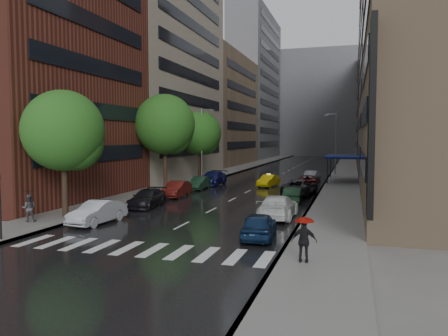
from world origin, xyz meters
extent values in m
plane|color=gray|center=(0.00, 0.00, 0.00)|extent=(220.00, 220.00, 0.00)
cube|color=black|center=(0.00, 50.00, 0.01)|extent=(14.00, 140.00, 0.01)
cube|color=gray|center=(-9.00, 50.00, 0.07)|extent=(4.00, 140.00, 0.15)
cube|color=gray|center=(9.00, 50.00, 0.07)|extent=(4.00, 140.00, 0.15)
cube|color=silver|center=(-6.10, -2.00, 0.01)|extent=(0.55, 2.80, 0.01)
cube|color=silver|center=(-4.70, -2.00, 0.01)|extent=(0.55, 2.80, 0.01)
cube|color=silver|center=(-3.30, -2.00, 0.01)|extent=(0.55, 2.80, 0.01)
cube|color=silver|center=(-1.90, -2.00, 0.01)|extent=(0.55, 2.80, 0.01)
cube|color=silver|center=(-0.50, -2.00, 0.01)|extent=(0.55, 2.80, 0.01)
cube|color=silver|center=(0.90, -2.00, 0.01)|extent=(0.55, 2.80, 0.01)
cube|color=silver|center=(2.30, -2.00, 0.01)|extent=(0.55, 2.80, 0.01)
cube|color=silver|center=(3.70, -2.00, 0.01)|extent=(0.55, 2.80, 0.01)
cube|color=silver|center=(5.10, -2.00, 0.01)|extent=(0.55, 2.80, 0.01)
cube|color=silver|center=(6.50, -2.00, 0.01)|extent=(0.55, 2.80, 0.01)
cube|color=maroon|center=(-15.00, 12.00, 13.00)|extent=(8.00, 20.00, 26.00)
cube|color=gray|center=(-15.00, 36.00, 17.00)|extent=(8.00, 28.00, 34.00)
cube|color=#937A5B|center=(-15.00, 64.00, 11.00)|extent=(8.00, 28.00, 22.00)
cube|color=slate|center=(-15.00, 94.00, 19.00)|extent=(8.00, 32.00, 38.00)
cube|color=slate|center=(15.00, 36.00, 12.00)|extent=(8.00, 28.00, 24.00)
cube|color=maroon|center=(15.00, 64.00, 18.00)|extent=(8.00, 28.00, 36.00)
cube|color=gray|center=(15.00, 94.00, 14.00)|extent=(8.00, 32.00, 28.00)
cube|color=black|center=(11.10, 2.00, 6.50)|extent=(0.30, 2.20, 10.00)
cube|color=slate|center=(0.00, 118.00, 16.00)|extent=(40.00, 14.00, 32.00)
cylinder|color=#382619|center=(-8.60, 4.10, 2.40)|extent=(0.40, 0.40, 4.80)
sphere|color=#1E5116|center=(-8.60, 4.10, 5.99)|extent=(5.48, 5.48, 5.48)
cylinder|color=#382619|center=(-8.60, 20.76, 2.76)|extent=(0.40, 0.40, 5.51)
sphere|color=#1E5116|center=(-8.60, 20.76, 6.89)|extent=(6.30, 6.30, 6.30)
cylinder|color=#382619|center=(-8.60, 31.36, 2.44)|extent=(0.40, 0.40, 4.88)
sphere|color=#1E5116|center=(-8.60, 31.36, 6.09)|extent=(5.57, 5.57, 5.57)
imported|color=yellow|center=(1.16, 27.24, 0.66)|extent=(2.13, 4.20, 1.32)
imported|color=#ADB2B7|center=(-5.40, 3.04, 0.74)|extent=(1.96, 4.63, 1.49)
imported|color=black|center=(-5.40, 10.09, 0.70)|extent=(2.36, 4.99, 1.41)
imported|color=#501410|center=(-5.40, 16.13, 0.74)|extent=(1.80, 4.56, 1.48)
imported|color=#163020|center=(-5.40, 22.38, 0.68)|extent=(1.49, 4.12, 1.35)
imported|color=#0F1147|center=(-5.40, 26.97, 0.79)|extent=(2.34, 5.51, 1.58)
imported|color=#0D2141|center=(5.40, 1.91, 0.73)|extent=(2.11, 4.43, 1.46)
imported|color=white|center=(5.40, 8.21, 0.80)|extent=(2.25, 5.51, 1.60)
imported|color=#183620|center=(5.40, 15.73, 0.66)|extent=(1.60, 4.07, 1.32)
imported|color=black|center=(5.40, 20.61, 0.78)|extent=(3.09, 5.85, 1.57)
imported|color=#501012|center=(5.40, 28.38, 0.66)|extent=(2.52, 4.89, 1.32)
imported|color=#A8A8AD|center=(5.40, 34.36, 0.70)|extent=(1.83, 4.33, 1.39)
imported|color=#424246|center=(-9.54, 1.71, 1.03)|extent=(1.08, 1.02, 1.76)
imported|color=black|center=(-9.54, 1.71, 1.80)|extent=(0.96, 0.98, 0.88)
imported|color=black|center=(8.30, -2.51, 1.08)|extent=(1.11, 0.52, 1.85)
imported|color=#B4180D|center=(8.30, -2.51, 1.80)|extent=(0.82, 0.82, 0.72)
cylinder|color=black|center=(-7.60, -2.68, 1.75)|extent=(0.12, 0.12, 3.20)
cylinder|color=gray|center=(-7.80, 30.00, 4.65)|extent=(0.18, 0.18, 9.00)
cube|color=gray|center=(-6.40, 30.00, 8.85)|extent=(0.50, 0.22, 0.16)
cylinder|color=gray|center=(7.80, 45.00, 4.65)|extent=(0.18, 0.18, 9.00)
cube|color=gray|center=(6.40, 45.00, 8.85)|extent=(0.50, 0.22, 0.16)
cube|color=navy|center=(9.00, 35.00, 3.15)|extent=(4.00, 8.00, 0.25)
cylinder|color=black|center=(7.40, 31.20, 1.65)|extent=(0.12, 0.12, 3.00)
cylinder|color=black|center=(7.40, 38.80, 1.65)|extent=(0.12, 0.12, 3.00)
camera|label=1|loc=(10.23, -21.20, 5.52)|focal=35.00mm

